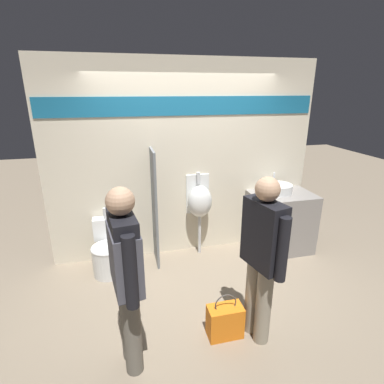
# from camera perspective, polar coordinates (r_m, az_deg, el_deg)

# --- Properties ---
(ground_plane) EXTENTS (16.00, 16.00, 0.00)m
(ground_plane) POSITION_cam_1_polar(r_m,az_deg,el_deg) (4.16, 0.57, -14.58)
(ground_plane) COLOR gray
(display_wall) EXTENTS (3.71, 0.07, 2.70)m
(display_wall) POSITION_cam_1_polar(r_m,az_deg,el_deg) (4.16, -1.41, 5.96)
(display_wall) COLOR beige
(display_wall) RESTS_ON ground_plane
(sink_counter) EXTENTS (0.89, 0.62, 0.88)m
(sink_counter) POSITION_cam_1_polar(r_m,az_deg,el_deg) (4.63, 16.40, -5.49)
(sink_counter) COLOR gray
(sink_counter) RESTS_ON ground_plane
(sink_basin) EXTENTS (0.40, 0.40, 0.27)m
(sink_basin) POSITION_cam_1_polar(r_m,az_deg,el_deg) (4.48, 16.05, 0.65)
(sink_basin) COLOR silver
(sink_basin) RESTS_ON sink_counter
(cell_phone) EXTENTS (0.07, 0.14, 0.01)m
(cell_phone) POSITION_cam_1_polar(r_m,az_deg,el_deg) (4.25, 14.64, -1.09)
(cell_phone) COLOR black
(cell_phone) RESTS_ON sink_counter
(divider_near_counter) EXTENTS (0.03, 0.44, 1.59)m
(divider_near_counter) POSITION_cam_1_polar(r_m,az_deg,el_deg) (4.02, -7.13, -3.15)
(divider_near_counter) COLOR slate
(divider_near_counter) RESTS_ON ground_plane
(urinal_near_counter) EXTENTS (0.35, 0.28, 1.21)m
(urinal_near_counter) POSITION_cam_1_polar(r_m,az_deg,el_deg) (4.21, 1.45, -1.78)
(urinal_near_counter) COLOR silver
(urinal_near_counter) RESTS_ON ground_plane
(toilet) EXTENTS (0.42, 0.58, 0.82)m
(toilet) POSITION_cam_1_polar(r_m,az_deg,el_deg) (4.14, -15.68, -11.09)
(toilet) COLOR silver
(toilet) RESTS_ON ground_plane
(person_in_vest) EXTENTS (0.27, 0.57, 1.64)m
(person_in_vest) POSITION_cam_1_polar(r_m,az_deg,el_deg) (2.49, -12.48, -14.30)
(person_in_vest) COLOR #666056
(person_in_vest) RESTS_ON ground_plane
(person_with_lanyard) EXTENTS (0.27, 0.55, 1.62)m
(person_with_lanyard) POSITION_cam_1_polar(r_m,az_deg,el_deg) (2.81, 13.17, -11.56)
(person_with_lanyard) COLOR gray
(person_with_lanyard) RESTS_ON ground_plane
(shopping_bag) EXTENTS (0.34, 0.19, 0.48)m
(shopping_bag) POSITION_cam_1_polar(r_m,az_deg,el_deg) (3.18, 6.30, -23.23)
(shopping_bag) COLOR orange
(shopping_bag) RESTS_ON ground_plane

